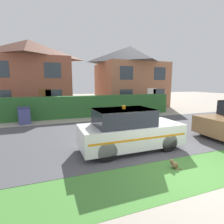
{
  "coord_description": "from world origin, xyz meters",
  "views": [
    {
      "loc": [
        -3.78,
        -3.57,
        2.57
      ],
      "look_at": [
        -0.58,
        5.14,
        1.05
      ],
      "focal_mm": 28.0,
      "sensor_mm": 36.0,
      "label": 1
    }
  ],
  "objects_px": {
    "police_car": "(129,130)",
    "cat": "(174,165)",
    "house_right": "(130,76)",
    "house_left": "(30,75)",
    "wheelie_bin": "(24,115)"
  },
  "relations": [
    {
      "from": "house_right",
      "to": "wheelie_bin",
      "type": "relative_size",
      "value": 6.61
    },
    {
      "from": "cat",
      "to": "house_right",
      "type": "relative_size",
      "value": 0.04
    },
    {
      "from": "police_car",
      "to": "cat",
      "type": "bearing_deg",
      "value": -71.8
    },
    {
      "from": "police_car",
      "to": "wheelie_bin",
      "type": "bearing_deg",
      "value": 124.22
    },
    {
      "from": "cat",
      "to": "house_right",
      "type": "distance_m",
      "value": 16.29
    },
    {
      "from": "cat",
      "to": "wheelie_bin",
      "type": "xyz_separation_m",
      "value": [
        -5.0,
        8.2,
        0.43
      ]
    },
    {
      "from": "police_car",
      "to": "house_right",
      "type": "distance_m",
      "value": 14.72
    },
    {
      "from": "house_left",
      "to": "house_right",
      "type": "height_order",
      "value": "house_right"
    },
    {
      "from": "police_car",
      "to": "house_left",
      "type": "relative_size",
      "value": 0.52
    },
    {
      "from": "police_car",
      "to": "wheelie_bin",
      "type": "distance_m",
      "value": 7.7
    },
    {
      "from": "house_left",
      "to": "cat",
      "type": "bearing_deg",
      "value": -71.71
    },
    {
      "from": "house_right",
      "to": "cat",
      "type": "bearing_deg",
      "value": -110.97
    },
    {
      "from": "house_left",
      "to": "wheelie_bin",
      "type": "relative_size",
      "value": 6.92
    },
    {
      "from": "cat",
      "to": "wheelie_bin",
      "type": "bearing_deg",
      "value": -45.19
    },
    {
      "from": "cat",
      "to": "house_left",
      "type": "distance_m",
      "value": 16.21
    }
  ]
}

